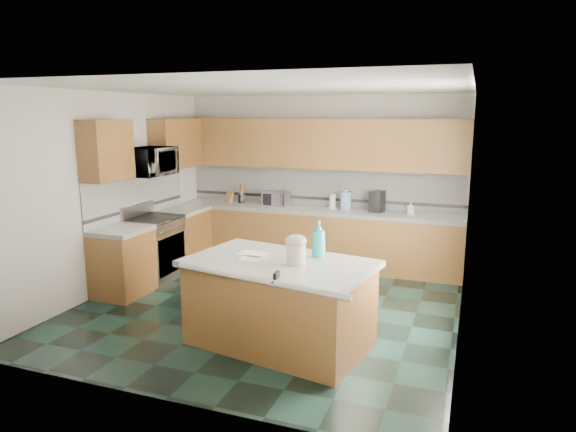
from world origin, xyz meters
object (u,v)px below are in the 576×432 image
at_px(island_top, 279,263).
at_px(knife_block, 229,197).
at_px(island_base, 279,306).
at_px(treat_jar, 296,254).
at_px(toaster_oven, 276,199).
at_px(coffee_maker, 377,201).
at_px(soap_bottle_island, 319,239).

distance_m(island_top, knife_block, 3.64).
bearing_deg(island_base, knife_block, 134.82).
relative_size(island_base, treat_jar, 8.64).
relative_size(knife_block, toaster_oven, 0.47).
height_order(island_top, coffee_maker, coffee_maker).
bearing_deg(treat_jar, toaster_oven, 99.28).
bearing_deg(toaster_oven, treat_jar, -45.12).
xyz_separation_m(knife_block, coffee_maker, (2.51, 0.03, 0.07)).
height_order(treat_jar, toaster_oven, toaster_oven).
distance_m(treat_jar, toaster_oven, 3.37).
distance_m(treat_jar, soap_bottle_island, 0.38).
relative_size(island_top, knife_block, 10.05).
relative_size(soap_bottle_island, coffee_maker, 1.20).
bearing_deg(island_base, coffee_maker, 91.86).
relative_size(island_base, knife_block, 9.52).
distance_m(knife_block, coffee_maker, 2.51).
distance_m(island_top, soap_bottle_island, 0.50).
height_order(island_base, coffee_maker, coffee_maker).
xyz_separation_m(island_base, coffee_maker, (0.45, 3.03, 0.65)).
relative_size(toaster_oven, coffee_maker, 1.24).
relative_size(island_top, treat_jar, 9.13).
bearing_deg(soap_bottle_island, island_base, -141.99).
bearing_deg(toaster_oven, island_base, -47.92).
bearing_deg(toaster_oven, coffee_maker, 21.11).
xyz_separation_m(treat_jar, soap_bottle_island, (0.13, 0.35, 0.09)).
xyz_separation_m(island_base, toaster_oven, (-1.21, 3.00, 0.61)).
relative_size(island_top, coffee_maker, 5.83).
distance_m(treat_jar, knife_block, 3.80).
xyz_separation_m(island_base, treat_jar, (0.20, -0.06, 0.59)).
relative_size(treat_jar, knife_block, 1.10).
relative_size(island_top, soap_bottle_island, 4.85).
height_order(knife_block, coffee_maker, coffee_maker).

